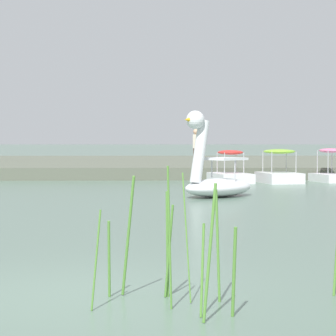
{
  "coord_description": "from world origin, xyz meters",
  "views": [
    {
      "loc": [
        0.86,
        -8.27,
        1.83
      ],
      "look_at": [
        1.58,
        18.92,
        0.76
      ],
      "focal_mm": 74.73,
      "sensor_mm": 36.0,
      "label": 1
    }
  ],
  "objects_px": {
    "swan_boat": "(215,178)",
    "person_on_path": "(196,146)",
    "pedal_boat_pink": "(330,172)",
    "pedal_boat_lime": "(279,172)",
    "pedal_boat_red": "(230,174)"
  },
  "relations": [
    {
      "from": "pedal_boat_lime",
      "to": "pedal_boat_red",
      "type": "bearing_deg",
      "value": 175.88
    },
    {
      "from": "pedal_boat_pink",
      "to": "swan_boat",
      "type": "bearing_deg",
      "value": -125.86
    },
    {
      "from": "swan_boat",
      "to": "person_on_path",
      "type": "xyz_separation_m",
      "value": [
        0.07,
        10.41,
        0.96
      ]
    },
    {
      "from": "swan_boat",
      "to": "pedal_boat_pink",
      "type": "bearing_deg",
      "value": 54.14
    },
    {
      "from": "person_on_path",
      "to": "pedal_boat_lime",
      "type": "bearing_deg",
      "value": -40.21
    },
    {
      "from": "swan_boat",
      "to": "pedal_boat_lime",
      "type": "relative_size",
      "value": 1.18
    },
    {
      "from": "swan_boat",
      "to": "person_on_path",
      "type": "height_order",
      "value": "swan_boat"
    },
    {
      "from": "pedal_boat_lime",
      "to": "person_on_path",
      "type": "relative_size",
      "value": 1.39
    },
    {
      "from": "pedal_boat_red",
      "to": "person_on_path",
      "type": "relative_size",
      "value": 1.46
    },
    {
      "from": "pedal_boat_lime",
      "to": "person_on_path",
      "type": "distance_m",
      "value": 4.62
    },
    {
      "from": "swan_boat",
      "to": "pedal_boat_pink",
      "type": "height_order",
      "value": "swan_boat"
    },
    {
      "from": "pedal_boat_red",
      "to": "pedal_boat_pink",
      "type": "distance_m",
      "value": 4.49
    },
    {
      "from": "swan_boat",
      "to": "person_on_path",
      "type": "bearing_deg",
      "value": 89.63
    },
    {
      "from": "pedal_boat_lime",
      "to": "pedal_boat_pink",
      "type": "height_order",
      "value": "pedal_boat_pink"
    },
    {
      "from": "pedal_boat_pink",
      "to": "person_on_path",
      "type": "xyz_separation_m",
      "value": [
        -5.79,
        2.31,
        1.14
      ]
    }
  ]
}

